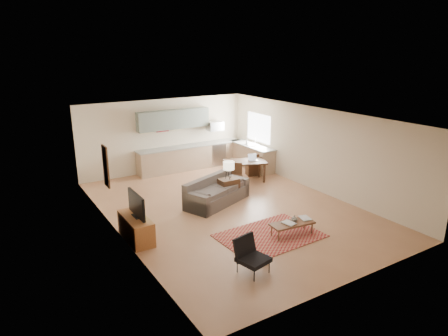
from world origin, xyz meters
TOP-DOWN VIEW (x-y plane):
  - room at (0.00, 0.00)m, footprint 9.00×9.00m
  - kitchen_counter_back at (0.90, 4.18)m, footprint 4.26×0.64m
  - kitchen_counter_right at (2.93, 3.00)m, footprint 0.64×2.26m
  - kitchen_range at (2.00, 4.18)m, footprint 0.62×0.62m
  - kitchen_microwave at (2.00, 4.20)m, footprint 0.62×0.40m
  - upper_cabinets at (0.30, 4.33)m, footprint 2.80×0.34m
  - window_right at (3.23, 3.00)m, footprint 0.02×1.40m
  - wall_art_left at (-3.21, 0.90)m, footprint 0.06×0.42m
  - triptych at (-0.10, 4.47)m, footprint 1.70×0.04m
  - rug at (-0.11, -2.04)m, footprint 2.50×1.78m
  - sofa at (-0.09, 0.53)m, footprint 2.46×1.75m
  - coffee_table at (0.39, -2.28)m, footprint 1.17×0.57m
  - book_a at (0.17, -2.30)m, footprint 0.35×0.40m
  - book_b at (0.71, -2.23)m, footprint 0.41×0.45m
  - vase at (0.49, -2.25)m, footprint 0.17×0.17m
  - armchair at (-1.44, -3.18)m, footprint 0.78×0.78m
  - tv_credenza at (-2.98, -0.47)m, footprint 0.50×1.29m
  - tv at (-2.93, -0.47)m, footprint 0.10×0.99m
  - console_table at (0.33, 0.57)m, footprint 0.59×0.40m
  - table_lamp at (0.33, 0.57)m, footprint 0.37×0.37m
  - dining_table at (1.80, 1.83)m, footprint 1.62×1.26m
  - dining_chair_near at (1.18, 1.40)m, footprint 0.53×0.54m
  - dining_chair_far at (2.42, 2.26)m, footprint 0.49×0.50m
  - laptop at (2.09, 1.73)m, footprint 0.35×0.29m
  - soap_bottle at (2.83, 3.17)m, footprint 0.09×0.09m

SIDE VIEW (x-z plane):
  - rug at x=-0.11m, z-range 0.00..0.02m
  - coffee_table at x=0.39m, z-range 0.00..0.34m
  - tv_credenza at x=-2.98m, z-range 0.00..0.60m
  - console_table at x=0.33m, z-range 0.00..0.69m
  - book_b at x=0.71m, z-range 0.33..0.36m
  - book_a at x=0.17m, z-range 0.33..0.36m
  - dining_table at x=1.80m, z-range 0.00..0.72m
  - armchair at x=-1.44m, z-range 0.00..0.75m
  - sofa at x=-0.09m, z-range 0.00..0.78m
  - dining_chair_near at x=1.18m, z-range 0.00..0.81m
  - dining_chair_far at x=2.42m, z-range 0.00..0.83m
  - vase at x=0.49m, z-range 0.33..0.50m
  - kitchen_range at x=2.00m, z-range 0.00..0.90m
  - kitchen_counter_back at x=0.90m, z-range 0.00..0.92m
  - kitchen_counter_right at x=2.93m, z-range 0.00..0.92m
  - laptop at x=2.09m, z-range 0.72..0.95m
  - tv at x=-2.93m, z-range 0.60..1.19m
  - table_lamp at x=0.33m, z-range 0.69..1.24m
  - soap_bottle at x=2.83m, z-range 0.92..1.11m
  - room at x=0.00m, z-range -3.15..5.85m
  - kitchen_microwave at x=2.00m, z-range 1.38..1.73m
  - window_right at x=3.23m, z-range 1.02..2.08m
  - wall_art_left at x=-3.21m, z-range 1.00..2.10m
  - triptych at x=-0.10m, z-range 1.50..2.00m
  - upper_cabinets at x=0.30m, z-range 1.60..2.30m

